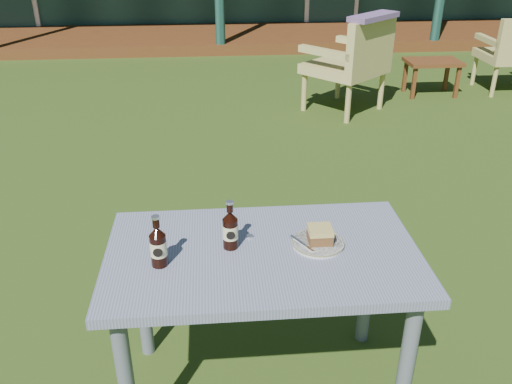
{
  "coord_description": "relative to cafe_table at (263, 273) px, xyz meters",
  "views": [
    {
      "loc": [
        -0.17,
        -3.33,
        1.87
      ],
      "look_at": [
        0.0,
        -1.3,
        0.82
      ],
      "focal_mm": 38.0,
      "sensor_mm": 36.0,
      "label": 1
    }
  ],
  "objects": [
    {
      "name": "bottle_cap",
      "position": [
        -0.04,
        0.1,
        0.11
      ],
      "size": [
        0.03,
        0.03,
        0.01
      ],
      "primitive_type": "cylinder",
      "color": "silver",
      "rests_on": "cafe_table"
    },
    {
      "name": "floral_throw",
      "position": [
        1.41,
        3.53,
        0.37
      ],
      "size": [
        0.59,
        0.56,
        0.05
      ],
      "primitive_type": "cube",
      "rotation": [
        0.0,
        0.0,
        3.86
      ],
      "color": "slate",
      "rests_on": "armchair_left"
    },
    {
      "name": "side_table",
      "position": [
        2.34,
        4.18,
        -0.28
      ],
      "size": [
        0.6,
        0.4,
        0.4
      ],
      "color": "#582F15",
      "rests_on": "ground"
    },
    {
      "name": "cola_bottle_far",
      "position": [
        -0.39,
        -0.06,
        0.18
      ],
      "size": [
        0.06,
        0.06,
        0.21
      ],
      "color": "black",
      "rests_on": "cafe_table"
    },
    {
      "name": "ground",
      "position": [
        0.0,
        1.6,
        -0.62
      ],
      "size": [
        80.0,
        80.0,
        0.0
      ],
      "primitive_type": "plane",
      "color": "#334916"
    },
    {
      "name": "cake_slice",
      "position": [
        0.23,
        0.03,
        0.15
      ],
      "size": [
        0.09,
        0.09,
        0.06
      ],
      "color": "brown",
      "rests_on": "plate"
    },
    {
      "name": "cafe_table",
      "position": [
        0.0,
        0.0,
        0.0
      ],
      "size": [
        1.2,
        0.7,
        0.72
      ],
      "color": "slate",
      "rests_on": "ground"
    },
    {
      "name": "cola_bottle_near",
      "position": [
        -0.12,
        0.04,
        0.18
      ],
      "size": [
        0.06,
        0.06,
        0.2
      ],
      "color": "black",
      "rests_on": "cafe_table"
    },
    {
      "name": "plate",
      "position": [
        0.22,
        0.03,
        0.11
      ],
      "size": [
        0.2,
        0.2,
        0.01
      ],
      "color": "silver",
      "rests_on": "cafe_table"
    },
    {
      "name": "fork",
      "position": [
        0.15,
        0.02,
        0.12
      ],
      "size": [
        0.08,
        0.13,
        0.0
      ],
      "primitive_type": "cube",
      "rotation": [
        0.0,
        0.0,
        0.52
      ],
      "color": "silver",
      "rests_on": "plate"
    },
    {
      "name": "armchair_left",
      "position": [
        1.28,
        3.67,
        -0.07
      ],
      "size": [
        0.98,
        0.98,
        0.97
      ],
      "color": "tan",
      "rests_on": "ground"
    }
  ]
}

